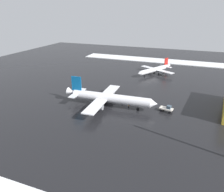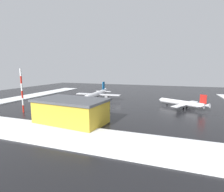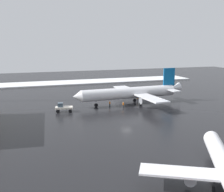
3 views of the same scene
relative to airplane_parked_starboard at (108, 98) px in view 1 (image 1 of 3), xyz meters
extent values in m
plane|color=black|center=(16.69, -8.16, -3.46)|extent=(240.00, 240.00, 0.00)
cube|color=white|center=(83.69, -8.16, -3.24)|extent=(14.00, 116.00, 0.45)
cylinder|color=white|center=(0.04, -0.86, 0.00)|extent=(4.71, 29.79, 3.36)
cone|color=white|center=(0.77, -16.86, 0.00)|extent=(3.30, 2.52, 3.19)
cone|color=white|center=(-0.70, 15.35, 0.59)|extent=(3.02, 3.66, 3.27)
cube|color=white|center=(8.00, 2.48, -0.30)|extent=(13.04, 4.93, 0.36)
cylinder|color=gray|center=(6.05, 1.89, -1.29)|extent=(2.13, 3.45, 1.98)
cube|color=white|center=(-8.20, 1.74, -0.30)|extent=(13.04, 4.93, 0.36)
cylinder|color=gray|center=(-6.20, 1.34, -1.29)|extent=(2.13, 3.45, 1.98)
cube|color=#0C5999|center=(-0.59, 12.97, 4.25)|extent=(0.54, 3.97, 5.54)
cube|color=white|center=(2.38, 12.91, 0.39)|extent=(4.86, 2.78, 0.24)
cube|color=white|center=(-3.55, 12.64, 0.39)|extent=(4.86, 2.78, 0.24)
cylinder|color=black|center=(0.51, -11.23, -1.49)|extent=(0.24, 0.24, 0.69)
cylinder|color=black|center=(0.51, -11.23, -2.92)|extent=(0.40, 1.10, 1.09)
cylinder|color=black|center=(2.08, 2.21, -1.49)|extent=(0.24, 0.24, 0.69)
cylinder|color=black|center=(2.08, 2.21, -2.92)|extent=(0.40, 1.10, 1.09)
cylinder|color=black|center=(-2.27, 2.01, -1.49)|extent=(0.24, 0.24, 0.69)
cylinder|color=black|center=(-2.27, 2.01, -2.92)|extent=(0.40, 1.10, 1.09)
cylinder|color=white|center=(49.29, -7.58, -0.88)|extent=(20.56, 13.01, 2.51)
cone|color=white|center=(38.85, -1.73, -0.88)|extent=(2.71, 2.95, 2.39)
cone|color=white|center=(59.86, -13.50, -0.44)|extent=(3.34, 3.15, 2.44)
cube|color=white|center=(48.27, -13.95, -1.10)|extent=(7.53, 9.96, 0.27)
cylinder|color=gray|center=(48.67, -12.48, -1.84)|extent=(2.91, 2.52, 1.48)
cube|color=white|center=(54.19, -3.38, -1.10)|extent=(7.53, 9.96, 0.27)
cylinder|color=gray|center=(53.14, -4.49, -1.84)|extent=(2.91, 2.52, 1.48)
cube|color=red|center=(58.32, -12.63, 2.30)|extent=(2.71, 1.68, 4.14)
cube|color=white|center=(57.10, -14.49, -0.58)|extent=(3.41, 4.03, 0.18)
cube|color=white|center=(59.27, -10.62, -0.58)|extent=(3.41, 4.03, 0.18)
cylinder|color=black|center=(42.53, -3.79, -1.99)|extent=(0.18, 0.18, 0.52)
cylinder|color=black|center=(42.53, -3.79, -3.06)|extent=(0.84, 0.62, 0.81)
cylinder|color=black|center=(50.43, -10.08, -1.99)|extent=(0.18, 0.18, 0.52)
cylinder|color=black|center=(50.43, -10.08, -3.06)|extent=(0.84, 0.62, 0.81)
cylinder|color=black|center=(52.02, -7.24, -1.99)|extent=(0.18, 0.18, 0.52)
cylinder|color=black|center=(52.02, -7.24, -3.06)|extent=(0.84, 0.62, 0.81)
cube|color=silver|center=(3.25, -20.92, -2.31)|extent=(3.07, 4.95, 0.50)
cube|color=#3F5160|center=(3.07, -21.82, -1.51)|extent=(1.75, 1.67, 1.10)
cylinder|color=black|center=(3.90, -22.69, -3.01)|extent=(0.49, 0.95, 0.90)
cylinder|color=black|center=(1.96, -22.29, -3.01)|extent=(0.49, 0.95, 0.90)
cylinder|color=black|center=(4.54, -19.54, -3.01)|extent=(0.49, 0.95, 0.90)
cylinder|color=black|center=(2.60, -19.14, -3.01)|extent=(0.49, 0.95, 0.90)
cylinder|color=black|center=(-2.91, 3.31, -3.04)|extent=(0.16, 0.16, 0.85)
cylinder|color=black|center=(-3.01, 3.14, -3.04)|extent=(0.16, 0.16, 0.85)
cylinder|color=orange|center=(-2.96, 3.23, -2.30)|extent=(0.36, 0.36, 0.62)
sphere|color=tan|center=(-2.96, 3.23, -1.87)|extent=(0.24, 0.24, 0.24)
cylinder|color=black|center=(4.00, -4.12, -3.04)|extent=(0.16, 0.16, 0.85)
cylinder|color=black|center=(3.81, -4.19, -3.04)|extent=(0.16, 0.16, 0.85)
cylinder|color=orange|center=(3.91, -4.16, -2.30)|extent=(0.36, 0.36, 0.62)
sphere|color=tan|center=(3.91, -4.16, -1.87)|extent=(0.24, 0.24, 0.24)
cylinder|color=black|center=(1.49, -7.30, -3.04)|extent=(0.16, 0.16, 0.85)
cylinder|color=black|center=(1.50, -7.50, -3.04)|extent=(0.16, 0.16, 0.85)
cylinder|color=orange|center=(1.49, -7.40, -2.30)|extent=(0.36, 0.36, 0.62)
sphere|color=tan|center=(1.49, -7.40, -1.87)|extent=(0.24, 0.24, 0.24)
camera|label=1|loc=(-69.50, -28.26, 30.93)|focal=35.00mm
camera|label=2|loc=(44.73, -99.68, 15.86)|focal=28.00mm
camera|label=3|loc=(76.63, -32.41, 14.92)|focal=45.00mm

